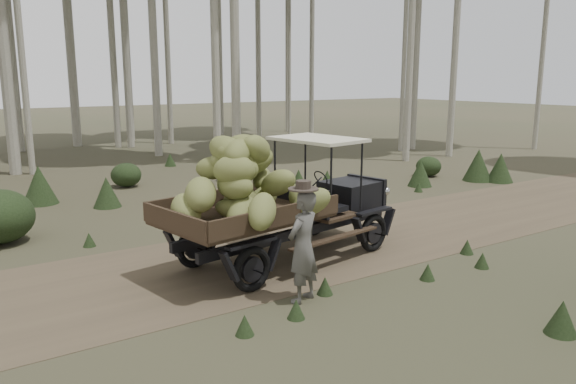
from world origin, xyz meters
The scene contains 5 objects.
ground centered at (0.00, 0.00, 0.00)m, with size 120.00×120.00×0.00m, color #473D2B.
dirt_track centered at (0.00, 0.00, 0.00)m, with size 70.00×4.00×0.01m, color brown.
banana_truck centered at (-2.41, -0.55, 1.49)m, with size 5.27×2.91×2.62m.
farmer centered at (-2.71, -2.23, 0.92)m, with size 0.76×0.64×1.95m.
undergrowth centered at (0.06, -2.82, 0.51)m, with size 22.03×24.31×1.37m.
Camera 1 is at (-7.58, -9.09, 3.51)m, focal length 35.00 mm.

